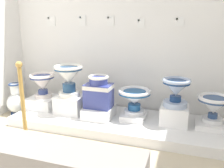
# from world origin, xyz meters

# --- Properties ---
(wall_back) EXTENTS (3.63, 0.06, 3.08)m
(wall_back) POSITION_xyz_m (1.72, 2.45, 1.54)
(wall_back) COLOR white
(wall_back) RESTS_ON ground_plane
(display_platform) EXTENTS (2.70, 0.85, 0.12)m
(display_platform) POSITION_xyz_m (1.72, 1.97, 0.06)
(display_platform) COLOR white
(display_platform) RESTS_ON ground_plane
(plinth_block_tall_cobalt) EXTENTS (0.38, 0.39, 0.15)m
(plinth_block_tall_cobalt) POSITION_xyz_m (0.59, 2.03, 0.19)
(plinth_block_tall_cobalt) COLOR white
(plinth_block_tall_cobalt) RESTS_ON display_platform
(antique_toilet_tall_cobalt) EXTENTS (0.35, 0.35, 0.33)m
(antique_toilet_tall_cobalt) POSITION_xyz_m (0.59, 2.03, 0.49)
(antique_toilet_tall_cobalt) COLOR white
(antique_toilet_tall_cobalt) RESTS_ON plinth_block_tall_cobalt
(plinth_block_central_ornate) EXTENTS (0.36, 0.29, 0.24)m
(plinth_block_central_ornate) POSITION_xyz_m (1.05, 1.95, 0.23)
(plinth_block_central_ornate) COLOR white
(plinth_block_central_ornate) RESTS_ON display_platform
(antique_toilet_central_ornate) EXTENTS (0.37, 0.37, 0.41)m
(antique_toilet_central_ornate) POSITION_xyz_m (1.05, 1.95, 0.62)
(antique_toilet_central_ornate) COLOR white
(antique_toilet_central_ornate) RESTS_ON plinth_block_central_ornate
(plinth_block_leftmost) EXTENTS (0.36, 0.37, 0.14)m
(plinth_block_leftmost) POSITION_xyz_m (1.48, 1.93, 0.18)
(plinth_block_leftmost) COLOR white
(plinth_block_leftmost) RESTS_ON display_platform
(antique_toilet_leftmost) EXTENTS (0.34, 0.25, 0.41)m
(antique_toilet_leftmost) POSITION_xyz_m (1.48, 1.93, 0.46)
(antique_toilet_leftmost) COLOR #394493
(antique_toilet_leftmost) RESTS_ON plinth_block_leftmost
(plinth_block_broad_patterned) EXTENTS (0.30, 0.36, 0.07)m
(plinth_block_broad_patterned) POSITION_xyz_m (1.91, 2.04, 0.15)
(plinth_block_broad_patterned) COLOR white
(plinth_block_broad_patterned) RESTS_ON display_platform
(antique_toilet_broad_patterned) EXTENTS (0.41, 0.41, 0.31)m
(antique_toilet_broad_patterned) POSITION_xyz_m (1.91, 2.04, 0.39)
(antique_toilet_broad_patterned) COLOR white
(antique_toilet_broad_patterned) RESTS_ON plinth_block_broad_patterned
(plinth_block_slender_white) EXTENTS (0.32, 0.30, 0.22)m
(plinth_block_slender_white) POSITION_xyz_m (2.41, 2.02, 0.23)
(plinth_block_slender_white) COLOR white
(plinth_block_slender_white) RESTS_ON display_platform
(antique_toilet_slender_white) EXTENTS (0.33, 0.33, 0.33)m
(antique_toilet_slender_white) POSITION_xyz_m (2.41, 2.02, 0.55)
(antique_toilet_slender_white) COLOR #A5B6D5
(antique_toilet_slender_white) RESTS_ON plinth_block_slender_white
(plinth_block_pale_glazed) EXTENTS (0.37, 0.35, 0.06)m
(plinth_block_pale_glazed) POSITION_xyz_m (2.83, 2.06, 0.15)
(plinth_block_pale_glazed) COLOR white
(plinth_block_pale_glazed) RESTS_ON display_platform
(antique_toilet_pale_glazed) EXTENTS (0.37, 0.37, 0.31)m
(antique_toilet_pale_glazed) POSITION_xyz_m (2.83, 2.06, 0.39)
(antique_toilet_pale_glazed) COLOR white
(antique_toilet_pale_glazed) RESTS_ON plinth_block_pale_glazed
(info_placard_first) EXTENTS (0.13, 0.01, 0.15)m
(info_placard_first) POSITION_xyz_m (0.56, 2.41, 1.32)
(info_placard_first) COLOR white
(info_placard_second) EXTENTS (0.10, 0.01, 0.15)m
(info_placard_second) POSITION_xyz_m (1.06, 2.41, 1.32)
(info_placard_second) COLOR white
(info_placard_third) EXTENTS (0.10, 0.01, 0.13)m
(info_placard_third) POSITION_xyz_m (1.47, 2.41, 1.32)
(info_placard_third) COLOR white
(info_placard_fourth) EXTENTS (0.09, 0.01, 0.12)m
(info_placard_fourth) POSITION_xyz_m (1.89, 2.41, 1.29)
(info_placard_fourth) COLOR white
(info_placard_fifth) EXTENTS (0.10, 0.01, 0.11)m
(info_placard_fifth) POSITION_xyz_m (2.37, 2.41, 1.31)
(info_placard_fifth) COLOR white
(decorative_vase_corner) EXTENTS (0.26, 0.26, 0.46)m
(decorative_vase_corner) POSITION_xyz_m (0.20, 1.93, 0.19)
(decorative_vase_corner) COLOR navy
(decorative_vase_corner) RESTS_ON ground_plane
(stanchion_post_near_left) EXTENTS (0.24, 0.24, 0.95)m
(stanchion_post_near_left) POSITION_xyz_m (1.03, 1.07, 0.30)
(stanchion_post_near_left) COLOR gold
(stanchion_post_near_left) RESTS_ON ground_plane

